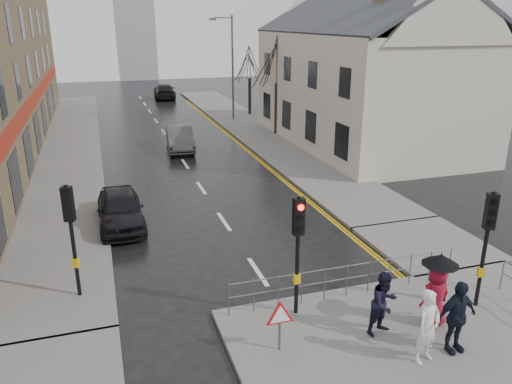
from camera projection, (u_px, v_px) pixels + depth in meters
ground at (292, 322)px, 13.58m from camera, size 120.00×120.00×0.00m
near_pavement at (472, 380)px, 11.27m from camera, size 10.00×9.00×0.14m
left_pavement at (68, 145)px, 32.40m from camera, size 4.00×44.00×0.14m
right_pavement at (250, 127)px, 37.93m from camera, size 4.00×40.00×0.14m
pavement_bridge_right at (428, 244)px, 18.13m from camera, size 4.00×4.20×0.14m
building_right_cream at (365, 70)px, 31.67m from camera, size 9.00×16.40×10.10m
church_tower at (133, 10)px, 66.88m from camera, size 5.00×5.00×18.00m
traffic_signal_near_left at (298, 236)px, 13.01m from camera, size 0.28×0.27×3.40m
traffic_signal_near_right at (488, 230)px, 13.37m from camera, size 0.34×0.33×3.40m
traffic_signal_far_left at (70, 222)px, 13.90m from camera, size 0.34×0.33×3.40m
guard_railing_front at (347, 273)px, 14.40m from camera, size 7.14×0.04×1.00m
warning_sign at (280, 318)px, 11.93m from camera, size 0.80×0.07×1.35m
street_lamp at (230, 61)px, 38.92m from camera, size 1.83×0.25×8.00m
tree_near at (277, 61)px, 33.86m from camera, size 2.40×2.40×6.58m
tree_far at (250, 62)px, 41.44m from camera, size 2.40×2.40×5.64m
pedestrian_a at (428, 327)px, 11.54m from camera, size 0.77×0.62×1.85m
pedestrian_b at (384, 303)px, 12.63m from camera, size 0.97×0.84×1.70m
pedestrian_with_umbrella at (437, 287)px, 12.90m from camera, size 0.96×0.96×2.03m
pedestrian_d at (456, 317)px, 11.90m from camera, size 1.12×0.52×1.87m
car_parked at (120, 209)px, 19.65m from camera, size 1.76×4.31×1.46m
car_mid at (180, 138)px, 31.33m from camera, size 1.91×4.54×1.46m
car_far at (165, 91)px, 51.78m from camera, size 2.48×5.29×1.49m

